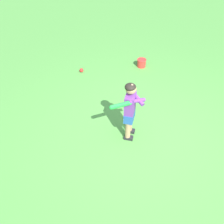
% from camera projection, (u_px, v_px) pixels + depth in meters
% --- Properties ---
extents(ground_plane, '(40.00, 40.00, 0.00)m').
position_uv_depth(ground_plane, '(147.00, 140.00, 4.64)').
color(ground_plane, '#519942').
extents(child_batter, '(0.56, 0.46, 1.08)m').
position_uv_depth(child_batter, '(130.00, 107.00, 4.29)').
color(child_batter, '#232328').
rests_on(child_batter, ground).
extents(play_ball_midfield, '(0.09, 0.09, 0.09)m').
position_uv_depth(play_ball_midfield, '(81.00, 70.00, 6.20)').
color(play_ball_midfield, red).
rests_on(play_ball_midfield, ground).
extents(toy_bucket, '(0.22, 0.22, 0.19)m').
position_uv_depth(toy_bucket, '(141.00, 63.00, 6.35)').
color(toy_bucket, red).
rests_on(toy_bucket, ground).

